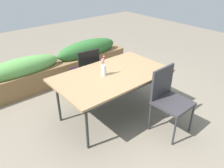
% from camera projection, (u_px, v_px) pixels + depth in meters
% --- Properties ---
extents(ground_plane, '(12.00, 12.00, 0.00)m').
position_uv_depth(ground_plane, '(109.00, 114.00, 3.55)').
color(ground_plane, '#756B5B').
extents(dining_table, '(1.69, 1.00, 0.72)m').
position_uv_depth(dining_table, '(112.00, 76.00, 3.23)').
color(dining_table, '#8C704C').
rests_on(dining_table, ground).
extents(chair_near_right, '(0.47, 0.47, 0.94)m').
position_uv_depth(chair_near_right, '(169.00, 97.00, 3.00)').
color(chair_near_right, '#322F33').
rests_on(chair_near_right, ground).
extents(chair_far_side, '(0.45, 0.45, 0.88)m').
position_uv_depth(chair_far_side, '(87.00, 69.00, 3.86)').
color(chair_far_side, black).
rests_on(chair_far_side, ground).
extents(flower_vase, '(0.08, 0.07, 0.30)m').
position_uv_depth(flower_vase, '(104.00, 68.00, 3.12)').
color(flower_vase, silver).
rests_on(flower_vase, dining_table).
extents(planter_box, '(3.16, 0.40, 0.73)m').
position_uv_depth(planter_box, '(59.00, 66.00, 4.38)').
color(planter_box, brown).
rests_on(planter_box, ground).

